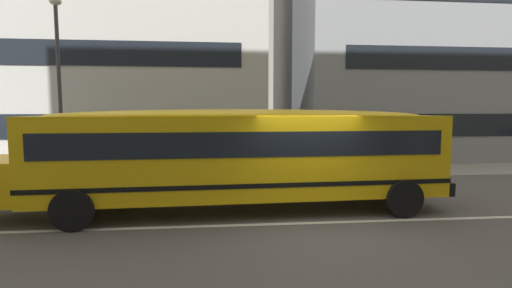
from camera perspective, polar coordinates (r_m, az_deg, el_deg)
ground_plane at (r=8.77m, az=8.55°, el=-12.15°), size 400.00×400.00×0.00m
sidewalk_far at (r=15.58m, az=2.14°, el=-4.41°), size 120.00×3.00×0.01m
lane_centreline at (r=8.77m, az=8.55°, el=-12.13°), size 110.00×0.16×0.01m
school_bus at (r=9.44m, az=-3.40°, el=-1.08°), size 11.94×2.89×2.65m
street_lamp at (r=15.82m, az=-28.56°, el=10.77°), size 0.44×0.44×6.80m
apartment_block_far_left at (r=22.65m, az=-20.76°, el=19.30°), size 15.50×9.06×16.50m
apartment_block_far_centre at (r=27.27m, az=24.95°, el=13.25°), size 18.35×13.27×13.30m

